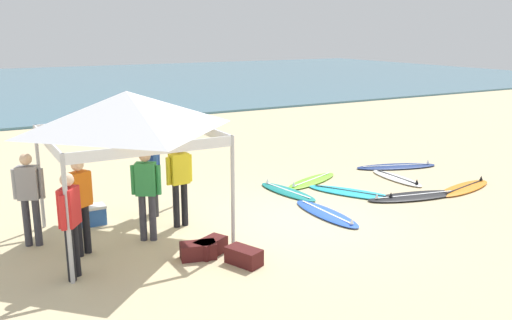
{
  "coord_description": "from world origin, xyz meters",
  "views": [
    {
      "loc": [
        -5.87,
        -8.62,
        3.8
      ],
      "look_at": [
        -0.18,
        1.49,
        1.0
      ],
      "focal_mm": 37.95,
      "sensor_mm": 36.0,
      "label": 1
    }
  ],
  "objects": [
    {
      "name": "ground_plane",
      "position": [
        0.0,
        0.0,
        0.0
      ],
      "size": [
        80.0,
        80.0,
        0.0
      ],
      "primitive_type": "plane",
      "color": "beige"
    },
    {
      "name": "sea",
      "position": [
        0.0,
        32.04,
        0.05
      ],
      "size": [
        80.0,
        36.0,
        0.1
      ],
      "primitive_type": "cube",
      "color": "teal",
      "rests_on": "ground"
    },
    {
      "name": "canopy_tent",
      "position": [
        -3.19,
        0.83,
        2.39
      ],
      "size": [
        2.9,
        2.9,
        2.75
      ],
      "color": "#B7B7BC",
      "rests_on": "ground"
    },
    {
      "name": "surfboard_white",
      "position": [
        3.99,
        1.41,
        0.04
      ],
      "size": [
        0.56,
        1.82,
        0.19
      ],
      "color": "white",
      "rests_on": "ground"
    },
    {
      "name": "surfboard_cyan",
      "position": [
        2.16,
        0.96,
        0.04
      ],
      "size": [
        1.65,
        2.26,
        0.19
      ],
      "color": "#23B2CC",
      "rests_on": "ground"
    },
    {
      "name": "surfboard_black",
      "position": [
        3.23,
        0.05,
        0.04
      ],
      "size": [
        2.47,
        1.14,
        0.19
      ],
      "color": "black",
      "rests_on": "ground"
    },
    {
      "name": "surfboard_blue",
      "position": [
        0.71,
        0.05,
        0.04
      ],
      "size": [
        0.57,
        2.03,
        0.19
      ],
      "color": "blue",
      "rests_on": "ground"
    },
    {
      "name": "surfboard_teal",
      "position": [
        0.85,
        1.8,
        0.04
      ],
      "size": [
        0.76,
        1.93,
        0.19
      ],
      "color": "#19847F",
      "rests_on": "ground"
    },
    {
      "name": "surfboard_orange",
      "position": [
        4.8,
        -0.07,
        0.04
      ],
      "size": [
        2.14,
        0.99,
        0.19
      ],
      "color": "orange",
      "rests_on": "ground"
    },
    {
      "name": "surfboard_navy",
      "position": [
        4.88,
        2.35,
        0.04
      ],
      "size": [
        2.43,
        1.36,
        0.19
      ],
      "color": "navy",
      "rests_on": "ground"
    },
    {
      "name": "surfboard_lime",
      "position": [
        1.9,
        2.29,
        0.04
      ],
      "size": [
        2.02,
        1.22,
        0.19
      ],
      "color": "#7AD12D",
      "rests_on": "ground"
    },
    {
      "name": "person_yellow",
      "position": [
        -2.19,
        0.95,
        0.99
      ],
      "size": [
        0.55,
        0.25,
        1.71
      ],
      "color": "black",
      "rests_on": "ground"
    },
    {
      "name": "person_green",
      "position": [
        -2.99,
        0.55,
        0.99
      ],
      "size": [
        0.49,
        0.37,
        1.71
      ],
      "color": "#383842",
      "rests_on": "ground"
    },
    {
      "name": "person_grey",
      "position": [
        -4.88,
        1.32,
        0.99
      ],
      "size": [
        0.51,
        0.35,
        1.71
      ],
      "color": "#383842",
      "rests_on": "ground"
    },
    {
      "name": "person_orange",
      "position": [
        -4.18,
        0.47,
        0.99
      ],
      "size": [
        0.49,
        0.37,
        1.71
      ],
      "color": "black",
      "rests_on": "ground"
    },
    {
      "name": "person_red",
      "position": [
        -4.51,
        -0.4,
        0.99
      ],
      "size": [
        0.38,
        0.47,
        1.71
      ],
      "color": "black",
      "rests_on": "ground"
    },
    {
      "name": "person_blue",
      "position": [
        -2.43,
        1.85,
        0.99
      ],
      "size": [
        0.24,
        0.55,
        1.71
      ],
      "color": "#2D2D33",
      "rests_on": "ground"
    },
    {
      "name": "gear_bag_near_tent",
      "position": [
        -2.52,
        -0.66,
        0.14
      ],
      "size": [
        0.66,
        0.45,
        0.28
      ],
      "primitive_type": "cube",
      "rotation": [
        0.0,
        0.0,
        2.9
      ],
      "color": "#4C1919",
      "rests_on": "ground"
    },
    {
      "name": "gear_bag_by_pole",
      "position": [
        -2.27,
        -0.62,
        0.14
      ],
      "size": [
        0.68,
        0.55,
        0.28
      ],
      "primitive_type": "cube",
      "rotation": [
        0.0,
        0.0,
        0.46
      ],
      "color": "#4C1919",
      "rests_on": "ground"
    },
    {
      "name": "gear_bag_on_sand",
      "position": [
        -1.95,
        -1.25,
        0.14
      ],
      "size": [
        0.52,
        0.68,
        0.28
      ],
      "primitive_type": "cube",
      "rotation": [
        0.0,
        0.0,
        1.95
      ],
      "color": "#4C1919",
      "rests_on": "ground"
    },
    {
      "name": "cooler_box",
      "position": [
        -3.7,
        1.9,
        0.2
      ],
      "size": [
        0.5,
        0.36,
        0.39
      ],
      "color": "#2D60B7",
      "rests_on": "ground"
    }
  ]
}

